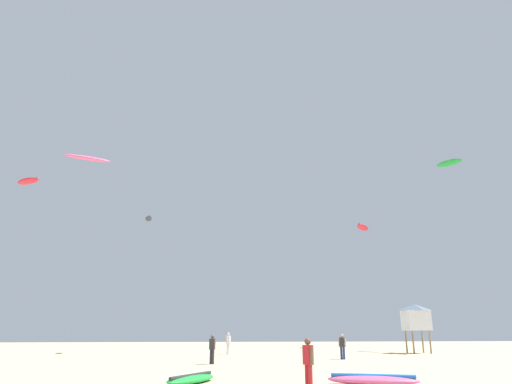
{
  "coord_description": "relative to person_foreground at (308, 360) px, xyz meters",
  "views": [
    {
      "loc": [
        -2.5,
        -13.83,
        2.16
      ],
      "look_at": [
        0.0,
        17.19,
        11.46
      ],
      "focal_mm": 31.86,
      "sensor_mm": 36.0,
      "label": 1
    }
  ],
  "objects": [
    {
      "name": "kite_aloft_1",
      "position": [
        21.09,
        26.75,
        18.05
      ],
      "size": [
        2.3,
        2.61,
        0.69
      ],
      "color": "green"
    },
    {
      "name": "kite_grounded_near",
      "position": [
        -4.3,
        2.54,
        -0.87
      ],
      "size": [
        2.34,
        3.12,
        0.4
      ],
      "color": "green",
      "rests_on": "ground"
    },
    {
      "name": "kite_aloft_0",
      "position": [
        -10.2,
        26.26,
        11.21
      ],
      "size": [
        1.12,
        2.11,
        0.35
      ],
      "color": "#2D2D33"
    },
    {
      "name": "lifeguard_tower",
      "position": [
        14.19,
        23.23,
        2.01
      ],
      "size": [
        2.3,
        2.3,
        4.15
      ],
      "color": "#8C704C",
      "rests_on": "ground"
    },
    {
      "name": "person_left",
      "position": [
        5.54,
        16.08,
        -0.05
      ],
      "size": [
        0.47,
        0.39,
        1.7
      ],
      "rotation": [
        0.0,
        0.0,
        0.9
      ],
      "color": "navy",
      "rests_on": "ground"
    },
    {
      "name": "person_foreground",
      "position": [
        0.0,
        0.0,
        0.0
      ],
      "size": [
        0.4,
        0.56,
        1.79
      ],
      "rotation": [
        0.0,
        0.0,
        3.5
      ],
      "color": "#B21E23",
      "rests_on": "ground"
    },
    {
      "name": "kite_aloft_3",
      "position": [
        -15.11,
        21.44,
        15.44
      ],
      "size": [
        4.11,
        2.55,
        0.68
      ],
      "color": "#E5598C"
    },
    {
      "name": "kite_aloft_2",
      "position": [
        -15.98,
        12.36,
        10.36
      ],
      "size": [
        2.04,
        1.61,
        0.4
      ],
      "color": "red"
    },
    {
      "name": "kite_grounded_mid",
      "position": [
        2.78,
        1.37,
        -0.84
      ],
      "size": [
        3.63,
        2.1,
        0.43
      ],
      "color": "#E5598C",
      "rests_on": "ground"
    },
    {
      "name": "person_midground",
      "position": [
        -3.6,
        12.55,
        -0.04
      ],
      "size": [
        0.4,
        0.47,
        1.72
      ],
      "rotation": [
        0.0,
        0.0,
        3.83
      ],
      "color": "#2D2D33",
      "rests_on": "ground"
    },
    {
      "name": "person_right",
      "position": [
        -2.38,
        22.59,
        -0.02
      ],
      "size": [
        0.4,
        0.5,
        1.75
      ],
      "rotation": [
        0.0,
        0.0,
        5.7
      ],
      "color": "silver",
      "rests_on": "ground"
    },
    {
      "name": "kite_aloft_4",
      "position": [
        14.19,
        36.2,
        12.89
      ],
      "size": [
        2.85,
        3.69,
        0.5
      ],
      "color": "red"
    }
  ]
}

